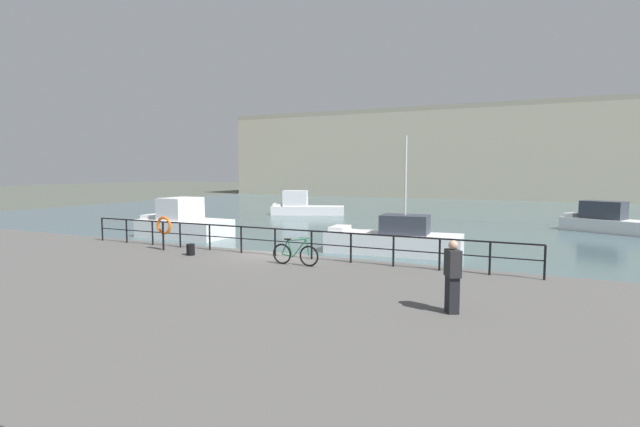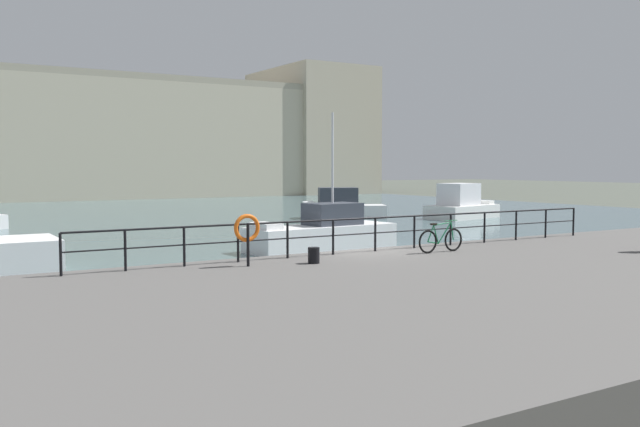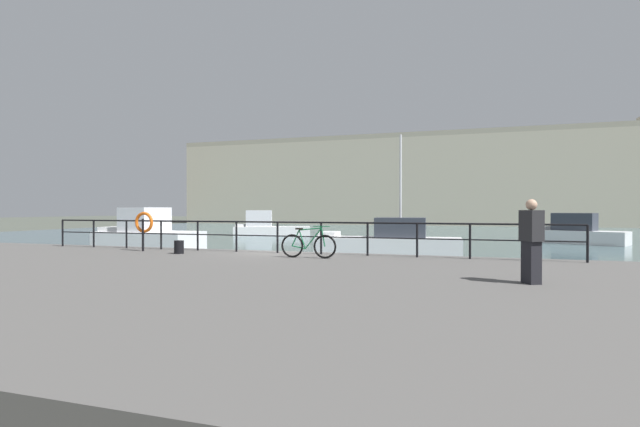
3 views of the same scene
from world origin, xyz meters
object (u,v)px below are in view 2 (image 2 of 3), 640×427
object	(u,v)px
moored_green_narrowboat	(323,233)
parked_bicycle	(441,240)
life_ring_stand	(247,230)
harbor_building	(89,139)
mooring_bollard	(314,255)
moored_red_daysailer	(461,205)
moored_cabin_cruiser	(341,207)

from	to	relation	value
moored_green_narrowboat	parked_bicycle	xyz separation A→B (m)	(-0.92, -8.46, 0.53)
moored_green_narrowboat	life_ring_stand	distance (m)	10.90
harbor_building	moored_green_narrowboat	size ratio (longest dim) A/B	11.78
parked_bicycle	life_ring_stand	distance (m)	6.42
harbor_building	life_ring_stand	xyz separation A→B (m)	(-10.28, -62.59, -4.77)
harbor_building	mooring_bollard	size ratio (longest dim) A/B	181.31
moored_red_daysailer	harbor_building	bearing A→B (deg)	94.36
harbor_building	moored_cabin_cruiser	bearing A→B (deg)	-79.92
moored_green_narrowboat	moored_red_daysailer	distance (m)	19.61
moored_red_daysailer	mooring_bollard	bearing A→B (deg)	-153.86
moored_red_daysailer	parked_bicycle	size ratio (longest dim) A/B	3.25
harbor_building	life_ring_stand	world-z (taller)	harbor_building
moored_cabin_cruiser	moored_red_daysailer	size ratio (longest dim) A/B	1.03
parked_bicycle	mooring_bollard	xyz separation A→B (m)	(-4.59, -0.03, -0.17)
harbor_building	parked_bicycle	distance (m)	63.39
parked_bicycle	harbor_building	bearing A→B (deg)	85.50
moored_green_narrowboat	mooring_bollard	world-z (taller)	moored_green_narrowboat
moored_green_narrowboat	parked_bicycle	world-z (taller)	moored_green_narrowboat
moored_green_narrowboat	moored_red_daysailer	size ratio (longest dim) A/B	1.18
life_ring_stand	mooring_bollard	bearing A→B (deg)	-14.93
moored_red_daysailer	mooring_bollard	xyz separation A→B (m)	(-22.49, -18.30, 0.19)
harbor_building	life_ring_stand	size ratio (longest dim) A/B	57.11
parked_bicycle	mooring_bollard	bearing A→B (deg)	179.39
moored_cabin_cruiser	mooring_bollard	xyz separation A→B (m)	(-15.69, -22.65, 0.30)
mooring_bollard	parked_bicycle	bearing A→B (deg)	0.34
parked_bicycle	life_ring_stand	bearing A→B (deg)	175.03
moored_cabin_cruiser	moored_green_narrowboat	xyz separation A→B (m)	(-10.17, -14.16, -0.07)
moored_cabin_cruiser	life_ring_stand	distance (m)	28.25
moored_red_daysailer	moored_green_narrowboat	bearing A→B (deg)	-162.96
harbor_building	moored_green_narrowboat	xyz separation A→B (m)	(-2.98, -54.58, -5.89)
moored_green_narrowboat	moored_cabin_cruiser	bearing A→B (deg)	-130.68
harbor_building	moored_red_daysailer	distance (m)	47.25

